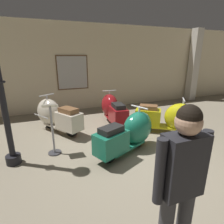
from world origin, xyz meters
TOP-DOWN VIEW (x-y plane):
  - ground_plane at (0.00, 0.00)m, footprint 60.00×60.00m
  - showroom_back_wall at (0.17, 4.08)m, footprint 18.00×0.63m
  - scooter_0 at (-1.55, 2.07)m, footprint 1.26×1.67m
  - scooter_1 at (-0.09, 0.26)m, footprint 1.66×1.07m
  - scooter_2 at (0.20, 2.13)m, footprint 0.57×1.65m
  - scooter_3 at (1.37, 0.75)m, footprint 1.58×1.32m
  - visitor_1 at (-0.70, -1.94)m, footprint 0.57×0.27m
  - info_stanchion at (-1.69, 0.76)m, footprint 0.34×0.28m

SIDE VIEW (x-z plane):
  - ground_plane at x=0.00m, z-range 0.00..0.00m
  - scooter_1 at x=-0.09m, z-range -0.04..0.94m
  - scooter_3 at x=1.37m, z-range -0.04..0.94m
  - scooter_2 at x=0.20m, z-range -0.04..0.95m
  - scooter_0 at x=-1.55m, z-range -0.04..0.97m
  - info_stanchion at x=-1.69m, z-range -0.09..1.05m
  - visitor_1 at x=-0.70m, z-range 0.13..1.83m
  - showroom_back_wall at x=0.17m, z-range 0.00..3.21m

